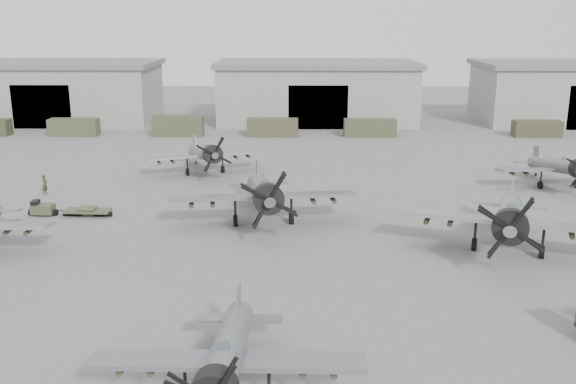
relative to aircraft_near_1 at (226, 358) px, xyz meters
name	(u,v)px	position (x,y,z in m)	size (l,w,h in m)	color
ground	(349,303)	(5.72, 9.52, -2.05)	(220.00, 220.00, 0.00)	#61615F
hangar_left	(58,91)	(-32.28, 71.48, 2.32)	(29.00, 14.80, 8.70)	#ABABA0
hangar_center	(317,92)	(5.72, 71.48, 2.32)	(29.00, 14.80, 8.70)	#ABABA0
support_truck_1	(74,127)	(-26.23, 59.52, -0.96)	(6.30, 2.20, 2.19)	#42472E
support_truck_2	(178,126)	(-12.58, 59.52, -0.74)	(6.47, 2.20, 2.63)	#42442C
support_truck_3	(273,127)	(-0.32, 59.52, -0.93)	(6.60, 2.20, 2.24)	#43422B
support_truck_4	(370,128)	(12.27, 59.52, -0.96)	(6.67, 2.20, 2.18)	#3F442C
support_truck_6	(537,129)	(33.81, 59.52, -1.02)	(6.02, 2.20, 2.06)	#3C3C27
aircraft_near_1	(226,358)	(0.00, 0.00, 0.00)	(11.21, 10.09, 4.51)	gray
aircraft_mid_1	(263,193)	(0.35, 22.83, 0.48)	(14.03, 12.63, 5.57)	gray
aircraft_mid_2	(510,218)	(16.64, 16.94, 0.49)	(13.93, 12.55, 5.59)	#95989D
aircraft_far_0	(205,153)	(-6.19, 38.63, 0.08)	(11.63, 10.49, 4.68)	gray
aircraft_far_1	(561,167)	(26.60, 33.67, 0.00)	(11.33, 10.19, 4.52)	gray
tug_trailer	(60,210)	(-15.77, 25.02, -1.58)	(6.21, 1.45, 1.24)	#424930
ground_crew	(45,185)	(-19.23, 31.12, -1.17)	(0.65, 0.42, 1.77)	#353825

